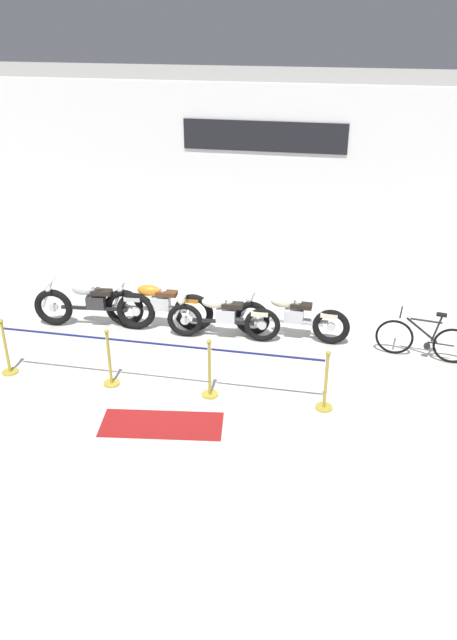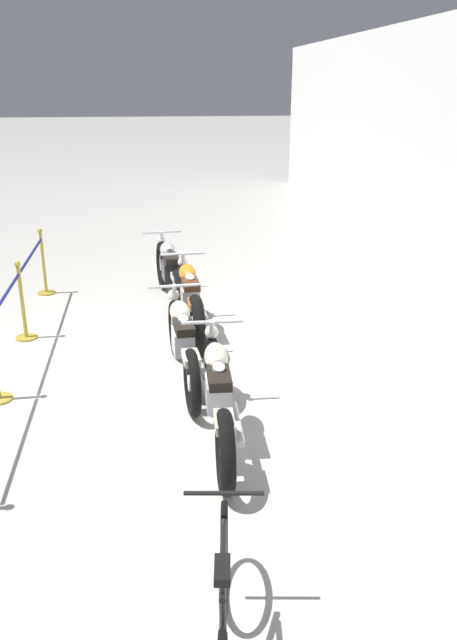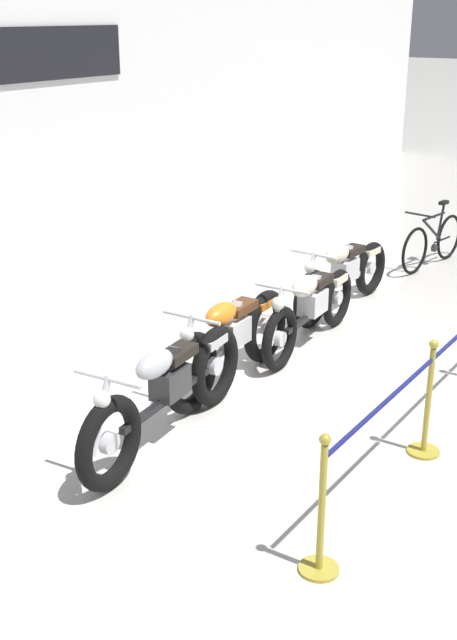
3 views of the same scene
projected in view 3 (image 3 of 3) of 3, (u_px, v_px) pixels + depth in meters
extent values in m
plane|color=silver|center=(319.00, 376.00, 8.37)|extent=(120.00, 120.00, 0.00)
cube|color=black|center=(18.00, 55.00, 10.46)|extent=(3.91, 0.04, 0.70)
torus|color=black|center=(109.00, 443.00, 6.29)|extent=(0.79, 0.21, 0.78)
torus|color=black|center=(215.00, 366.00, 7.67)|extent=(0.79, 0.21, 0.78)
cylinder|color=silver|center=(109.00, 443.00, 6.29)|extent=(0.19, 0.10, 0.18)
cylinder|color=silver|center=(215.00, 366.00, 7.67)|extent=(0.19, 0.10, 0.18)
cylinder|color=silver|center=(100.00, 416.00, 6.12)|extent=(0.31, 0.09, 0.59)
cube|color=#2D2D30|center=(170.00, 382.00, 6.96)|extent=(0.38, 0.25, 0.26)
cylinder|color=#2D2D30|center=(167.00, 363.00, 6.86)|extent=(0.19, 0.13, 0.24)
cylinder|color=#2D2D30|center=(172.00, 359.00, 6.92)|extent=(0.19, 0.13, 0.24)
cylinder|color=silver|center=(175.00, 380.00, 7.32)|extent=(0.70, 0.14, 0.07)
cube|color=black|center=(167.00, 399.00, 6.97)|extent=(1.35, 0.19, 0.06)
ellipsoid|color=#B7BABF|center=(154.00, 364.00, 6.68)|extent=(0.48, 0.26, 0.22)
cube|color=black|center=(177.00, 354.00, 6.99)|extent=(0.42, 0.24, 0.09)
cube|color=#B7BABF|center=(212.00, 341.00, 7.53)|extent=(0.33, 0.19, 0.08)
cylinder|color=silver|center=(107.00, 379.00, 6.11)|extent=(0.10, 0.62, 0.04)
sphere|color=silver|center=(102.00, 400.00, 6.10)|extent=(0.14, 0.14, 0.14)
torus|color=black|center=(191.00, 373.00, 7.50)|extent=(0.80, 0.18, 0.79)
torus|color=black|center=(265.00, 326.00, 8.62)|extent=(0.80, 0.18, 0.79)
cylinder|color=silver|center=(191.00, 373.00, 7.50)|extent=(0.19, 0.09, 0.18)
cylinder|color=silver|center=(265.00, 326.00, 8.62)|extent=(0.19, 0.09, 0.18)
cylinder|color=silver|center=(185.00, 348.00, 7.33)|extent=(0.31, 0.07, 0.59)
cube|color=silver|center=(233.00, 332.00, 8.04)|extent=(0.37, 0.24, 0.26)
cylinder|color=silver|center=(231.00, 314.00, 7.94)|extent=(0.18, 0.12, 0.24)
cylinder|color=silver|center=(235.00, 312.00, 8.00)|extent=(0.18, 0.12, 0.24)
cylinder|color=silver|center=(237.00, 332.00, 8.40)|extent=(0.70, 0.10, 0.07)
cube|color=#ADAFB5|center=(231.00, 346.00, 8.05)|extent=(1.13, 0.11, 0.06)
ellipsoid|color=orange|center=(221.00, 314.00, 7.77)|extent=(0.47, 0.24, 0.22)
cube|color=#4C2D19|center=(240.00, 307.00, 8.07)|extent=(0.41, 0.22, 0.09)
cube|color=orange|center=(263.00, 303.00, 8.48)|extent=(0.33, 0.17, 0.08)
cylinder|color=silver|center=(191.00, 318.00, 7.32)|extent=(0.06, 0.62, 0.04)
sphere|color=silver|center=(187.00, 335.00, 7.31)|extent=(0.14, 0.14, 0.14)
torus|color=black|center=(280.00, 339.00, 8.42)|extent=(0.70, 0.15, 0.70)
torus|color=black|center=(337.00, 298.00, 9.62)|extent=(0.70, 0.15, 0.70)
cylinder|color=silver|center=(280.00, 339.00, 8.42)|extent=(0.17, 0.09, 0.16)
cylinder|color=silver|center=(337.00, 298.00, 9.62)|extent=(0.17, 0.09, 0.16)
cylinder|color=silver|center=(276.00, 316.00, 8.25)|extent=(0.31, 0.07, 0.59)
cube|color=silver|center=(313.00, 302.00, 9.00)|extent=(0.37, 0.24, 0.26)
cylinder|color=silver|center=(312.00, 286.00, 8.90)|extent=(0.19, 0.12, 0.24)
cylinder|color=silver|center=(315.00, 284.00, 8.97)|extent=(0.19, 0.12, 0.24)
cylinder|color=silver|center=(312.00, 304.00, 9.36)|extent=(0.70, 0.11, 0.07)
cube|color=black|center=(310.00, 315.00, 9.01)|extent=(1.20, 0.13, 0.06)
ellipsoid|color=beige|center=(305.00, 286.00, 8.73)|extent=(0.47, 0.25, 0.22)
cube|color=black|center=(319.00, 281.00, 9.03)|extent=(0.41, 0.22, 0.09)
cube|color=beige|center=(337.00, 279.00, 9.49)|extent=(0.33, 0.18, 0.08)
cylinder|color=silver|center=(282.00, 289.00, 8.24)|extent=(0.07, 0.62, 0.04)
sphere|color=silver|center=(278.00, 304.00, 8.23)|extent=(0.14, 0.14, 0.14)
torus|color=black|center=(311.00, 299.00, 9.56)|extent=(0.72, 0.15, 0.71)
torus|color=black|center=(370.00, 268.00, 10.70)|extent=(0.72, 0.15, 0.71)
cylinder|color=silver|center=(311.00, 299.00, 9.56)|extent=(0.17, 0.09, 0.16)
cylinder|color=silver|center=(370.00, 268.00, 10.70)|extent=(0.17, 0.09, 0.16)
cylinder|color=silver|center=(308.00, 278.00, 9.39)|extent=(0.31, 0.07, 0.59)
cube|color=silver|center=(345.00, 270.00, 10.11)|extent=(0.37, 0.23, 0.26)
cylinder|color=silver|center=(344.00, 255.00, 10.01)|extent=(0.18, 0.12, 0.24)
cylinder|color=silver|center=(348.00, 254.00, 10.07)|extent=(0.18, 0.12, 0.24)
cylinder|color=silver|center=(346.00, 272.00, 10.46)|extent=(0.70, 0.10, 0.07)
cube|color=#ADAFB5|center=(343.00, 281.00, 10.12)|extent=(1.22, 0.11, 0.06)
ellipsoid|color=beige|center=(337.00, 254.00, 9.85)|extent=(0.47, 0.24, 0.22)
cube|color=black|center=(351.00, 251.00, 10.13)|extent=(0.41, 0.22, 0.09)
cube|color=beige|center=(370.00, 251.00, 10.58)|extent=(0.33, 0.17, 0.08)
cylinder|color=silver|center=(314.00, 254.00, 9.38)|extent=(0.06, 0.62, 0.04)
sphere|color=silver|center=(310.00, 267.00, 9.37)|extent=(0.14, 0.14, 0.14)
torus|color=black|center=(415.00, 251.00, 11.52)|extent=(0.69, 0.14, 0.69)
torus|color=black|center=(449.00, 237.00, 12.23)|extent=(0.69, 0.14, 0.69)
cylinder|color=black|center=(432.00, 230.00, 11.76)|extent=(0.60, 0.12, 0.43)
cylinder|color=black|center=(435.00, 216.00, 11.73)|extent=(0.55, 0.11, 0.04)
cylinder|color=black|center=(441.00, 222.00, 11.91)|extent=(0.15, 0.06, 0.55)
cube|color=black|center=(444.00, 203.00, 11.83)|extent=(0.19, 0.10, 0.05)
cylinder|color=black|center=(442.00, 240.00, 12.09)|extent=(0.46, 0.09, 0.03)
cylinder|color=black|center=(420.00, 215.00, 11.38)|extent=(0.09, 0.48, 0.03)
cylinder|color=black|center=(434.00, 248.00, 11.96)|extent=(0.13, 0.07, 0.12)
cylinder|color=gold|center=(319.00, 569.00, 5.46)|extent=(0.28, 0.28, 0.03)
cylinder|color=gold|center=(322.00, 508.00, 5.28)|extent=(0.05, 0.05, 0.95)
sphere|color=gold|center=(325.00, 440.00, 5.10)|extent=(0.08, 0.08, 0.08)
cylinder|color=navy|center=(385.00, 403.00, 5.88)|extent=(1.82, 0.04, 0.04)
cylinder|color=gold|center=(423.00, 451.00, 6.92)|extent=(0.28, 0.28, 0.03)
cylinder|color=gold|center=(428.00, 401.00, 6.74)|extent=(0.05, 0.05, 0.95)
sphere|color=gold|center=(434.00, 344.00, 6.56)|extent=(0.08, 0.08, 0.08)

